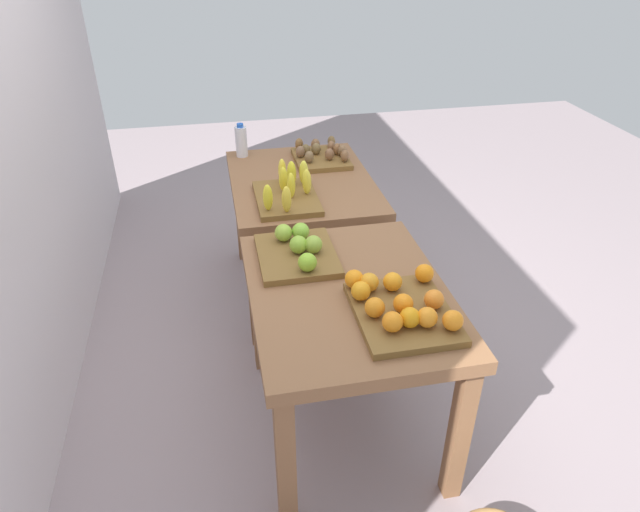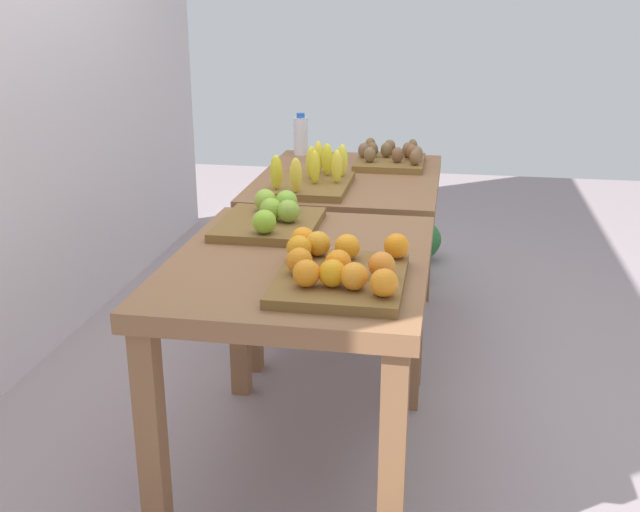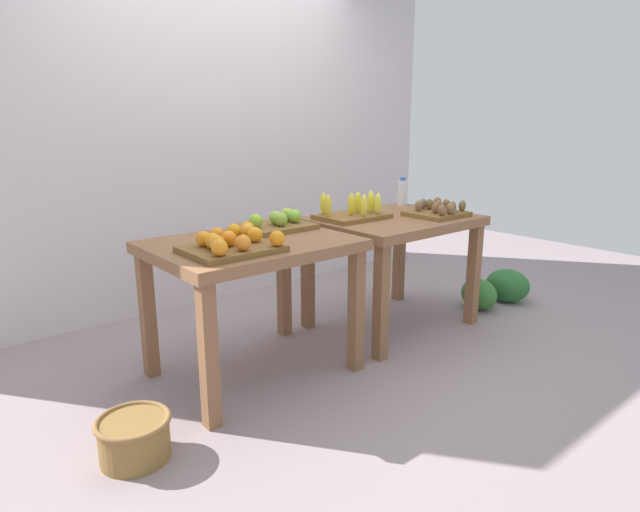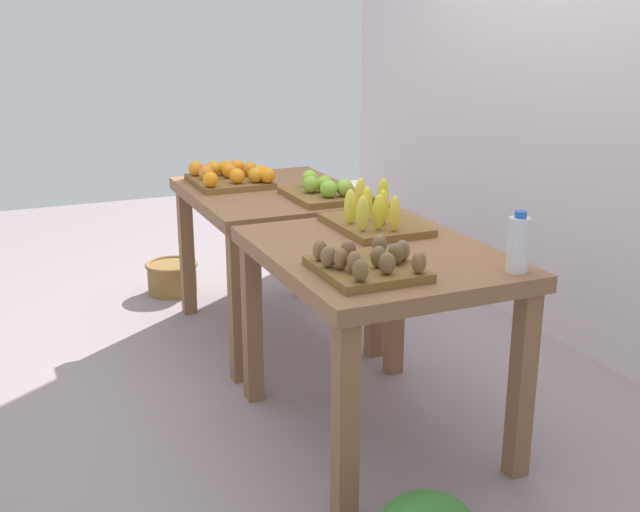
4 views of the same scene
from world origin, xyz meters
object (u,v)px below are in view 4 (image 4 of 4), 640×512
Objects in this scene: display_table_left at (273,212)px; display_table_right at (376,277)px; water_bottle at (518,244)px; banana_crate at (374,218)px; orange_bin at (231,176)px; kiwi_bin at (367,264)px; wicker_basket at (172,276)px; apple_bin at (325,191)px.

display_table_left is 1.12m from display_table_right.
banana_crate is at bearing -164.83° from water_bottle.
kiwi_bin is at bearing -0.55° from orange_bin.
banana_crate is 1.89m from wicker_basket.
wicker_basket is (-2.37, -0.65, -0.76)m from water_bottle.
orange_bin is 1.11× the size of apple_bin.
wicker_basket is (-1.95, -0.35, -0.55)m from display_table_right.
apple_bin is at bearing 29.18° from display_table_left.
kiwi_bin is at bearing -6.98° from display_table_left.
display_table_left is 0.36m from apple_bin.
wicker_basket is at bearing -164.53° from banana_crate.
apple_bin is (0.28, 0.16, 0.15)m from display_table_left.
display_table_left reaches higher than wicker_basket.
display_table_left is 0.30m from orange_bin.
display_table_right is 0.34m from kiwi_bin.
apple_bin is 1.27m from water_bottle.
apple_bin is (-0.84, 0.16, 0.15)m from display_table_right.
kiwi_bin is (0.51, -0.29, -0.01)m from banana_crate.
wicker_basket is at bearing -157.05° from display_table_left.
banana_crate is 1.21× the size of kiwi_bin.
water_bottle is at bearing 14.63° from orange_bin.
banana_crate is (0.58, -0.04, 0.01)m from apple_bin.
display_table_right is 0.32m from banana_crate.
kiwi_bin reaches higher than display_table_left.
display_table_right is at bearing 6.61° from orange_bin.
banana_crate is at bearing 150.61° from kiwi_bin.
water_bottle is (0.17, 0.47, 0.06)m from kiwi_bin.
water_bottle is at bearing 35.38° from display_table_right.
wicker_basket is (-1.69, -0.47, -0.71)m from banana_crate.
orange_bin is 1.22× the size of kiwi_bin.
banana_crate is (1.07, 0.27, 0.00)m from orange_bin.
water_bottle is (1.75, 0.46, 0.05)m from orange_bin.
display_table_right is at bearing 146.41° from kiwi_bin.
apple_bin is 1.28× the size of wicker_basket.
display_table_left is at bearing -168.91° from water_bottle.
water_bottle reaches higher than wicker_basket.
orange_bin is 1.01× the size of banana_crate.
display_table_left is at bearing -172.21° from banana_crate.
display_table_right is 2.34× the size of orange_bin.
apple_bin is 1.14m from kiwi_bin.
display_table_left is 3.32× the size of wicker_basket.
water_bottle reaches higher than orange_bin.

